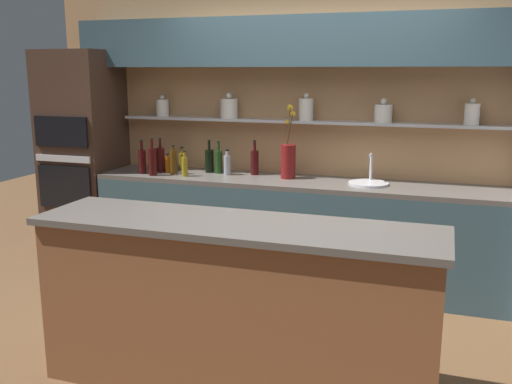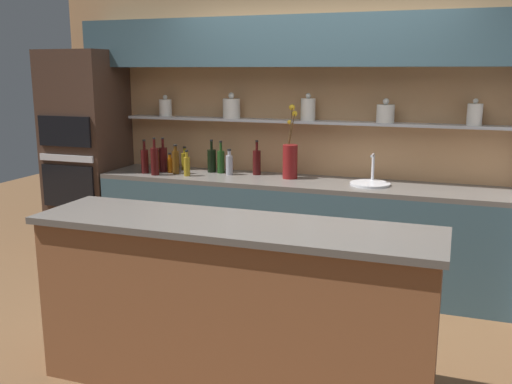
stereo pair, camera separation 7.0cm
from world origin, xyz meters
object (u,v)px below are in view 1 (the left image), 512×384
bottle_wine_6 (161,159)px  bottle_wine_10 (142,161)px  bottle_wine_7 (152,161)px  oven_tower (84,157)px  bottle_sauce_0 (157,161)px  bottle_wine_4 (209,160)px  bottle_oil_11 (185,166)px  bottle_spirit_8 (173,162)px  sink_fixture (369,182)px  bottle_wine_5 (219,161)px  bottle_sauce_3 (167,164)px  flower_vase (288,159)px  bottle_wine_2 (255,162)px  bottle_oil_9 (182,161)px  bottle_spirit_1 (227,164)px

bottle_wine_6 → bottle_wine_10: bottle_wine_6 is taller
bottle_wine_6 → bottle_wine_7: bottle_wine_7 is taller
oven_tower → bottle_sauce_0: bearing=7.6°
bottle_wine_4 → bottle_oil_11: size_ratio=1.30×
oven_tower → bottle_oil_11: (1.15, -0.13, -0.01)m
oven_tower → bottle_oil_11: oven_tower is taller
oven_tower → bottle_spirit_8: 1.01m
bottle_wine_4 → bottle_wine_10: bearing=-155.3°
sink_fixture → bottle_spirit_8: 1.77m
bottle_wine_5 → bottle_sauce_3: bearing=-162.8°
oven_tower → bottle_wine_10: size_ratio=6.55×
flower_vase → bottle_wine_5: size_ratio=2.15×
bottle_wine_7 → sink_fixture: bearing=5.8°
bottle_wine_2 → bottle_spirit_8: 0.74m
bottle_sauce_0 → bottle_spirit_8: 0.30m
sink_fixture → bottle_oil_9: bearing=174.9°
bottle_sauce_0 → bottle_sauce_3: (0.17, -0.13, 0.00)m
bottle_spirit_8 → oven_tower: bearing=176.5°
bottle_sauce_3 → bottle_wine_10: bearing=-153.4°
bottle_oil_11 → bottle_spirit_8: bearing=155.5°
bottle_sauce_0 → bottle_spirit_1: bearing=-3.2°
bottle_spirit_8 → bottle_wine_10: bearing=-166.5°
bottle_wine_2 → bottle_wine_10: (-1.00, -0.27, -0.00)m
flower_vase → bottle_wine_4: bearing=176.0°
bottle_spirit_1 → bottle_oil_11: (-0.34, -0.19, -0.00)m
sink_fixture → bottle_wine_10: bearing=-176.1°
sink_fixture → bottle_spirit_1: (-1.28, 0.05, 0.08)m
sink_fixture → bottle_oil_9: (-1.79, 0.16, 0.06)m
sink_fixture → bottle_wine_10: (-2.05, -0.14, 0.10)m
bottle_sauce_3 → bottle_oil_9: (0.06, 0.20, 0.01)m
bottle_wine_10 → bottle_oil_11: (0.43, 0.00, -0.02)m
bottle_wine_6 → bottle_oil_11: 0.34m
bottle_wine_2 → flower_vase: bearing=-11.7°
bottle_oil_11 → bottle_wine_10: bearing=-179.8°
bottle_wine_4 → flower_vase: bearing=-4.0°
bottle_sauce_3 → bottle_wine_4: bearing=23.6°
bottle_wine_2 → bottle_wine_6: bottle_wine_6 is taller
sink_fixture → flower_vase: bearing=174.9°
bottle_spirit_1 → bottle_spirit_8: bearing=-166.1°
sink_fixture → bottle_sauce_3: sink_fixture is taller
bottle_sauce_3 → bottle_spirit_8: bottle_spirit_8 is taller
bottle_wine_2 → bottle_wine_5: bottle_wine_2 is taller
bottle_wine_5 → bottle_oil_9: 0.40m
flower_vase → bottle_sauce_0: 1.31m
bottle_oil_11 → bottle_wine_2: bearing=25.5°
bottle_wine_6 → bottle_sauce_3: bearing=-21.0°
bottle_wine_2 → bottle_wine_6: (-0.88, -0.14, 0.00)m
flower_vase → bottle_sauce_3: flower_vase is taller
sink_fixture → bottle_wine_7: bearing=-174.2°
flower_vase → bottle_spirit_1: flower_vase is taller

